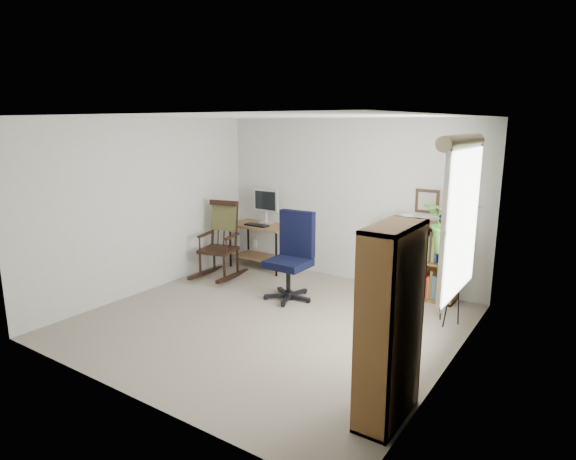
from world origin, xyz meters
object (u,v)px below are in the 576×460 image
Objects in this scene: desk at (261,246)px; low_bookshelf at (420,260)px; office_chair at (288,256)px; rocking_chair at (218,240)px; tall_bookshelf at (390,325)px.

low_bookshelf is at bearing 2.65° from desk.
office_chair is at bearing -142.82° from low_bookshelf.
desk is at bearing 137.35° from office_chair.
tall_bookshelf is (3.57, -1.98, 0.20)m from rocking_chair.
tall_bookshelf is at bearing -39.56° from desk.
desk is 4.32m from tall_bookshelf.
office_chair reaches higher than low_bookshelf.
rocking_chair is at bearing -162.87° from low_bookshelf.
tall_bookshelf reaches higher than desk.
office_chair is (1.17, -0.96, 0.24)m from desk.
tall_bookshelf is at bearing -75.83° from low_bookshelf.
desk is at bearing -177.35° from low_bookshelf.
low_bookshelf is (2.59, 0.12, 0.16)m from desk.
tall_bookshelf reaches higher than office_chair.
rocking_chair is (-1.43, 0.20, -0.01)m from office_chair.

